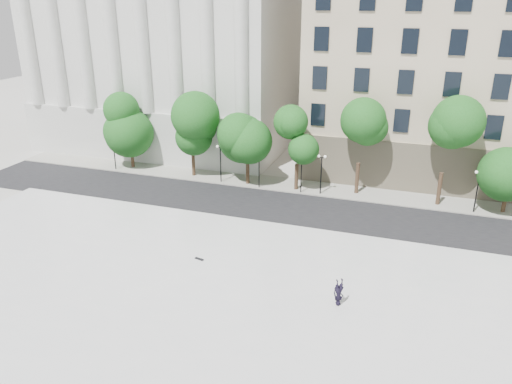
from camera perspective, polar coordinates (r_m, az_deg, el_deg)
ground at (r=31.74m, az=-11.19°, el=-13.54°), size 160.00×160.00×0.00m
plaza at (r=33.79m, az=-8.70°, el=-10.55°), size 44.00×22.00×0.45m
street at (r=46.15m, az=-0.24°, el=-1.50°), size 60.00×8.00×0.02m
far_sidewalk at (r=51.45m, az=1.93°, el=1.02°), size 60.00×4.00×0.12m
building_west at (r=68.35m, az=-8.50°, el=16.91°), size 31.50×27.65×25.60m
building_east at (r=61.79m, az=25.04°, el=13.13°), size 36.00×26.15×23.00m
traffic_light_west at (r=49.01m, az=0.36°, el=4.48°), size 1.05×1.76×4.21m
traffic_light_east at (r=47.91m, az=5.26°, el=3.90°), size 0.84×1.63×4.14m
person_lying at (r=31.46m, az=9.37°, el=-12.23°), size 1.52×1.85×0.49m
skateboard at (r=36.22m, az=-6.50°, el=-7.61°), size 0.74×0.35×0.07m
street_trees at (r=49.15m, az=2.84°, el=6.40°), size 42.29×5.42×7.97m
lamp_posts at (r=49.24m, az=1.65°, el=3.49°), size 37.86×0.28×4.29m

